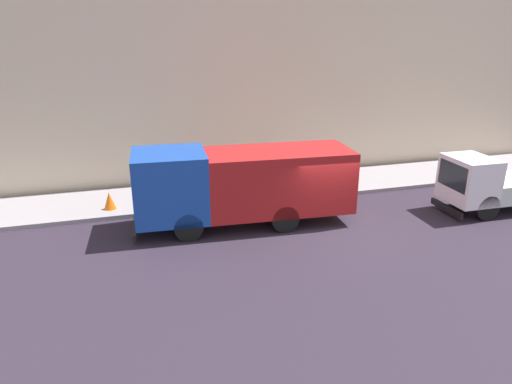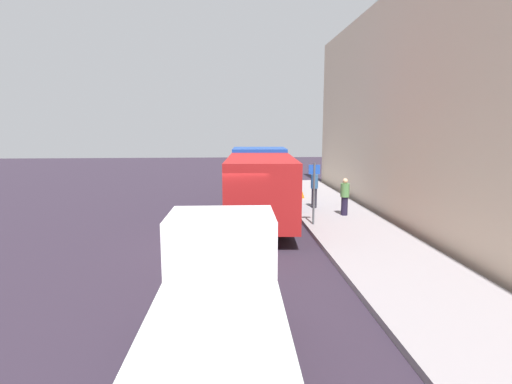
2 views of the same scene
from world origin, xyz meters
TOP-DOWN VIEW (x-y plane):
  - ground at (0.00, 0.00)m, footprint 80.00×80.00m
  - sidewalk at (4.71, 0.00)m, footprint 3.43×30.00m
  - building_facade at (6.93, 0.00)m, footprint 0.50×30.00m
  - large_utility_truck at (1.32, 2.95)m, footprint 2.94×8.21m
  - small_flatbed_truck at (-0.13, -7.04)m, footprint 2.06×5.02m
  - pedestrian_walking at (4.96, 3.37)m, footprint 0.42×0.42m
  - pedestrian_standing at (4.01, 5.06)m, footprint 0.46×0.46m
  - traffic_cone_orange at (3.84, 7.79)m, footprint 0.48×0.48m
  - street_sign_post at (3.29, 1.83)m, footprint 0.44×0.08m

SIDE VIEW (x-z plane):
  - ground at x=0.00m, z-range 0.00..0.00m
  - sidewalk at x=4.71m, z-range 0.00..0.17m
  - traffic_cone_orange at x=3.84m, z-range 0.17..0.85m
  - pedestrian_walking at x=4.96m, z-range 0.20..1.79m
  - small_flatbed_truck at x=-0.13m, z-range -0.06..2.24m
  - pedestrian_standing at x=4.01m, z-range 0.22..1.99m
  - street_sign_post at x=3.29m, z-range 0.39..2.77m
  - large_utility_truck at x=1.32m, z-range 0.17..3.11m
  - building_facade at x=6.93m, z-range 0.00..9.40m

